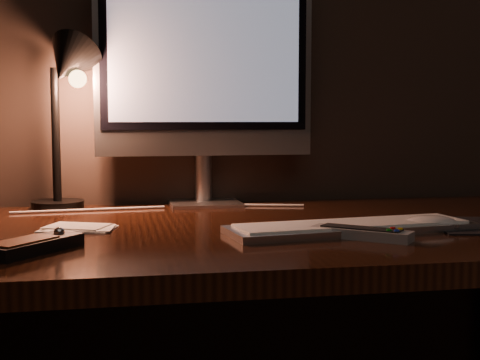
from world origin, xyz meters
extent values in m
cube|color=black|center=(0.00, 1.85, 0.73)|extent=(1.60, 0.75, 0.04)
cube|color=black|center=(0.00, 2.20, 0.45)|extent=(1.48, 0.02, 0.51)
cube|color=silver|center=(-0.01, 2.19, 0.75)|extent=(0.17, 0.15, 0.01)
cylinder|color=silver|center=(-0.01, 2.22, 0.81)|extent=(0.04, 0.04, 0.11)
cube|color=silver|center=(-0.01, 2.19, 1.08)|extent=(0.52, 0.04, 0.42)
cube|color=black|center=(-0.01, 2.17, 1.11)|extent=(0.49, 0.01, 0.36)
cube|color=#97AACE|center=(-0.01, 2.17, 1.11)|extent=(0.45, 0.01, 0.32)
cube|color=silver|center=(0.20, 1.76, 0.76)|extent=(0.48, 0.19, 0.02)
ellipsoid|color=white|center=(0.36, 1.76, 0.76)|extent=(0.11, 0.08, 0.02)
cube|color=black|center=(-0.35, 1.67, 0.76)|extent=(0.15, 0.17, 0.02)
cube|color=#652E12|center=(-0.35, 1.67, 0.77)|extent=(0.11, 0.11, 0.00)
sphere|color=silver|center=(-0.35, 1.67, 0.77)|extent=(0.02, 0.02, 0.02)
cube|color=#95989A|center=(0.19, 1.69, 0.76)|extent=(0.16, 0.15, 0.02)
cube|color=black|center=(0.19, 1.69, 0.77)|extent=(0.13, 0.12, 0.00)
cylinder|color=red|center=(0.19, 1.69, 0.77)|extent=(0.01, 0.01, 0.00)
cylinder|color=#0C8C19|center=(0.19, 1.69, 0.77)|extent=(0.01, 0.01, 0.00)
cylinder|color=gold|center=(0.19, 1.69, 0.77)|extent=(0.01, 0.01, 0.00)
cylinder|color=#1433BF|center=(0.19, 1.69, 0.77)|extent=(0.01, 0.01, 0.00)
cube|color=white|center=(-0.30, 1.88, 0.75)|extent=(0.15, 0.12, 0.01)
cylinder|color=black|center=(-0.36, 2.19, 0.76)|extent=(0.13, 0.13, 0.02)
cylinder|color=black|center=(-0.36, 2.19, 0.92)|extent=(0.02, 0.02, 0.31)
cone|color=black|center=(-0.32, 2.15, 1.08)|extent=(0.19, 0.19, 0.15)
sphere|color=#FFB266|center=(-0.30, 2.12, 1.04)|extent=(0.04, 0.04, 0.04)
cylinder|color=white|center=(-0.11, 2.13, 0.75)|extent=(0.66, 0.08, 0.01)
camera|label=1|loc=(-0.23, 0.60, 0.96)|focal=50.00mm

